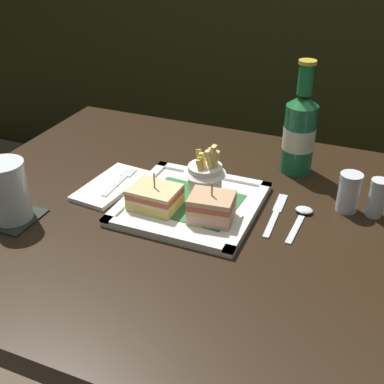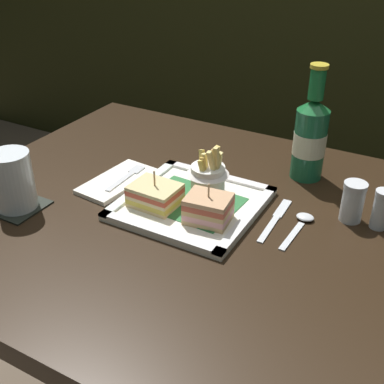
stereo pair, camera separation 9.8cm
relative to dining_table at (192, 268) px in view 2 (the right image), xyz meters
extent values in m
cube|color=black|center=(0.00, 0.00, 0.12)|extent=(1.05, 0.86, 0.04)
cylinder|color=#2D2310|center=(-0.45, 0.35, -0.26)|extent=(0.08, 0.08, 0.74)
cube|color=white|center=(-0.01, 0.02, 0.15)|extent=(0.27, 0.27, 0.01)
cube|color=#2A6935|center=(-0.01, 0.02, 0.16)|extent=(0.20, 0.16, 0.00)
cube|color=white|center=(-0.01, -0.11, 0.16)|extent=(0.27, 0.02, 0.01)
cube|color=white|center=(-0.01, 0.14, 0.16)|extent=(0.27, 0.02, 0.01)
cube|color=white|center=(-0.13, 0.02, 0.16)|extent=(0.02, 0.27, 0.01)
cube|color=white|center=(0.11, 0.02, 0.16)|extent=(0.02, 0.27, 0.01)
cube|color=#E4BF81|center=(-0.07, -0.03, 0.16)|extent=(0.10, 0.08, 0.01)
cube|color=gold|center=(-0.07, -0.03, 0.17)|extent=(0.10, 0.08, 0.01)
cube|color=beige|center=(-0.07, -0.03, 0.18)|extent=(0.10, 0.08, 0.01)
cube|color=#D0553B|center=(-0.07, -0.03, 0.19)|extent=(0.10, 0.08, 0.01)
cube|color=#D6C082|center=(-0.07, -0.03, 0.20)|extent=(0.10, 0.08, 0.01)
cylinder|color=tan|center=(-0.07, -0.03, 0.19)|extent=(0.00, 0.00, 0.08)
cube|color=tan|center=(0.05, -0.03, 0.16)|extent=(0.09, 0.08, 0.01)
cube|color=pink|center=(0.05, -0.03, 0.17)|extent=(0.09, 0.08, 0.01)
cube|color=tan|center=(0.05, -0.03, 0.18)|extent=(0.09, 0.08, 0.01)
cube|color=#BC523B|center=(0.05, -0.03, 0.19)|extent=(0.09, 0.08, 0.01)
cube|color=tan|center=(0.05, -0.03, 0.20)|extent=(0.09, 0.08, 0.01)
cylinder|color=tan|center=(0.05, -0.03, 0.20)|extent=(0.00, 0.00, 0.08)
cylinder|color=white|center=(0.00, 0.07, 0.19)|extent=(0.07, 0.07, 0.06)
cone|color=white|center=(0.00, 0.07, 0.22)|extent=(0.09, 0.09, 0.03)
cube|color=#E5B364|center=(0.00, 0.08, 0.22)|extent=(0.02, 0.01, 0.06)
cube|color=#ECD167|center=(-0.01, 0.06, 0.22)|extent=(0.02, 0.03, 0.06)
cube|color=#F0D77C|center=(0.00, 0.05, 0.22)|extent=(0.02, 0.01, 0.06)
cube|color=#E2B65B|center=(0.00, 0.05, 0.22)|extent=(0.02, 0.01, 0.06)
cube|color=#E5C671|center=(0.02, 0.06, 0.23)|extent=(0.01, 0.02, 0.08)
cube|color=#E3BF5C|center=(0.01, 0.08, 0.23)|extent=(0.02, 0.02, 0.08)
cube|color=#E0BF55|center=(0.00, 0.04, 0.22)|extent=(0.02, 0.01, 0.05)
cube|color=#EDD781|center=(0.02, 0.08, 0.22)|extent=(0.02, 0.02, 0.06)
cube|color=#F3D67E|center=(0.01, 0.06, 0.23)|extent=(0.02, 0.03, 0.07)
cylinder|color=#1A603C|center=(0.15, 0.26, 0.23)|extent=(0.07, 0.07, 0.16)
cone|color=#1D6832|center=(0.15, 0.26, 0.32)|extent=(0.07, 0.07, 0.02)
cylinder|color=#196D34|center=(0.15, 0.26, 0.36)|extent=(0.03, 0.03, 0.07)
cylinder|color=gold|center=(0.15, 0.26, 0.40)|extent=(0.04, 0.04, 0.01)
cylinder|color=beige|center=(0.15, 0.26, 0.23)|extent=(0.07, 0.07, 0.05)
cube|color=black|center=(-0.32, -0.16, 0.15)|extent=(0.10, 0.10, 0.00)
cylinder|color=silver|center=(-0.32, -0.16, 0.21)|extent=(0.08, 0.08, 0.12)
cylinder|color=silver|center=(-0.32, -0.16, 0.18)|extent=(0.07, 0.07, 0.07)
cube|color=white|center=(-0.20, 0.02, 0.15)|extent=(0.11, 0.19, 0.01)
cube|color=silver|center=(-0.19, 0.01, 0.16)|extent=(0.01, 0.09, 0.00)
cube|color=silver|center=(-0.19, 0.08, 0.16)|extent=(0.02, 0.04, 0.00)
cube|color=silver|center=(0.16, 0.01, 0.15)|extent=(0.01, 0.10, 0.00)
cube|color=silver|center=(0.16, 0.10, 0.15)|extent=(0.02, 0.07, 0.00)
cube|color=silver|center=(0.20, 0.01, 0.15)|extent=(0.02, 0.10, 0.00)
ellipsoid|color=silver|center=(0.21, 0.08, 0.15)|extent=(0.04, 0.03, 0.01)
cylinder|color=silver|center=(0.28, 0.12, 0.18)|extent=(0.04, 0.04, 0.07)
cylinder|color=white|center=(0.28, 0.12, 0.17)|extent=(0.04, 0.04, 0.04)
cylinder|color=silver|center=(0.28, 0.12, 0.22)|extent=(0.04, 0.04, 0.01)
cylinder|color=silver|center=(0.34, 0.12, 0.18)|extent=(0.03, 0.03, 0.07)
cylinder|color=#3D3529|center=(0.34, 0.12, 0.17)|extent=(0.03, 0.03, 0.04)
camera|label=1|loc=(0.32, -0.77, 0.68)|focal=46.05mm
camera|label=2|loc=(0.41, -0.73, 0.68)|focal=46.05mm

